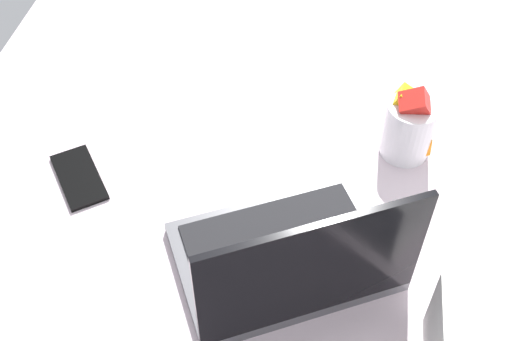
# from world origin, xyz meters

# --- Properties ---
(bed_mattress) EXTENTS (1.80, 1.40, 0.18)m
(bed_mattress) POSITION_xyz_m (0.00, 0.00, 0.09)
(bed_mattress) COLOR silver
(bed_mattress) RESTS_ON ground
(laptop) EXTENTS (0.40, 0.36, 0.23)m
(laptop) POSITION_xyz_m (0.22, 0.25, 0.22)
(laptop) COLOR #4C4C51
(laptop) RESTS_ON bed_mattress
(snack_cup) EXTENTS (0.09, 0.10, 0.15)m
(snack_cup) POSITION_xyz_m (0.04, -0.05, 0.24)
(snack_cup) COLOR silver
(snack_cup) RESTS_ON bed_mattress
(cell_phone) EXTENTS (0.14, 0.15, 0.01)m
(cell_phone) POSITION_xyz_m (0.61, 0.11, 0.18)
(cell_phone) COLOR black
(cell_phone) RESTS_ON bed_mattress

